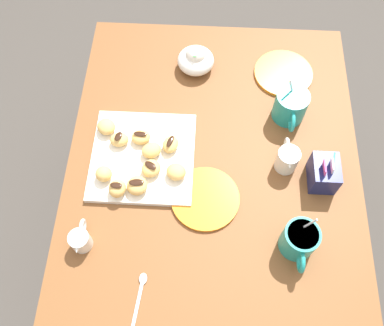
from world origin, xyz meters
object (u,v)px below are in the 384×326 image
Objects in this scene: beignet_3 at (151,168)px; beignet_8 at (106,127)px; beignet_1 at (104,174)px; beignet_9 at (117,188)px; saucer_orange_right at (283,73)px; beignet_2 at (119,140)px; beignet_0 at (170,144)px; cream_pitcher_white at (287,159)px; beignet_6 at (141,137)px; beignet_4 at (137,186)px; saucer_orange_left at (205,199)px; pastry_plate_square at (143,157)px; coffee_mug_teal_left at (291,106)px; ice_cream_bowl at (196,59)px; dining_table at (211,190)px; coffee_mug_teal_right at (299,240)px; beignet_7 at (176,172)px; sugar_caddy at (324,173)px; beignet_5 at (151,150)px; chocolate_sauce_pitcher at (80,240)px.

beignet_3 is 0.19m from beignet_8.
beignet_1 is 0.06m from beignet_9.
beignet_2 is (0.28, -0.48, 0.03)m from saucer_orange_right.
beignet_0 is at bearing 120.54° from beignet_1.
cream_pitcher_white is 0.46m from beignet_9.
beignet_6 is 1.00× the size of beignet_8.
beignet_0 is 0.19m from beignet_8.
beignet_2 is 0.06m from beignet_8.
beignet_4 is 0.21m from beignet_8.
beignet_0 reaches higher than saucer_orange_right.
beignet_1 is at bearing -99.26° from saucer_orange_left.
cream_pitcher_white reaches higher than beignet_1.
saucer_orange_left is 0.29m from beignet_2.
beignet_1 is 0.84× the size of beignet_8.
pastry_plate_square is 0.45m from coffee_mug_teal_left.
ice_cream_bowl is 2.15× the size of beignet_6.
coffee_mug_teal_left reaches higher than dining_table.
dining_table is at bearing -133.13° from coffee_mug_teal_right.
beignet_7 is 0.25m from beignet_8.
saucer_orange_right is 0.59m from beignet_4.
sugar_caddy is (0.04, 0.09, 0.00)m from cream_pitcher_white.
beignet_1 reaches higher than beignet_2.
saucer_orange_left and saucer_orange_right have the same top height.
beignet_4 is at bearing -14.20° from beignet_5.
cream_pitcher_white is 0.43m from ice_cream_bowl.
beignet_0 is at bearing -165.63° from beignet_7.
saucer_orange_right is (-0.35, 0.21, 0.13)m from dining_table.
beignet_2 is 0.98× the size of beignet_8.
ice_cream_bowl reaches higher than pastry_plate_square.
pastry_plate_square is 0.09m from beignet_0.
beignet_4 reaches higher than beignet_6.
beignet_6 is at bearing -100.35° from sugar_caddy.
pastry_plate_square reaches higher than dining_table.
beignet_7 is (0.05, -0.30, -0.01)m from cream_pitcher_white.
dining_table is 0.26m from cream_pitcher_white.
pastry_plate_square is at bearing -99.04° from dining_table.
beignet_0 is at bearing 111.19° from pastry_plate_square.
beignet_2 reaches higher than saucer_orange_right.
saucer_orange_left is 0.23m from beignet_9.
ice_cream_bowl reaches higher than beignet_0.
pastry_plate_square is 6.35× the size of beignet_1.
ice_cream_bowl is at bearing -141.78° from cream_pitcher_white.
beignet_4 reaches higher than saucer_orange_right.
beignet_3 is at bearing 48.73° from beignet_2.
beignet_0 is (-0.03, 0.08, 0.02)m from pastry_plate_square.
saucer_orange_left is 3.38× the size of beignet_0.
beignet_3 is at bearing -95.91° from beignet_7.
coffee_mug_teal_right is 0.43m from beignet_3.
chocolate_sauce_pitcher reaches higher than beignet_6.
coffee_mug_teal_left is 0.22m from sugar_caddy.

